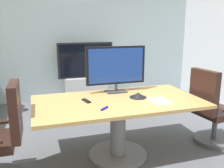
# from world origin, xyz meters

# --- Properties ---
(ground_plane) EXTENTS (7.00, 7.00, 0.00)m
(ground_plane) POSITION_xyz_m (0.00, 0.00, 0.00)
(ground_plane) COLOR #515459
(wall_back_glass_partition) EXTENTS (5.54, 0.10, 2.60)m
(wall_back_glass_partition) POSITION_xyz_m (0.00, 3.00, 1.30)
(wall_back_glass_partition) COLOR #9EB2B7
(wall_back_glass_partition) RESTS_ON ground
(conference_table) EXTENTS (2.08, 1.10, 0.76)m
(conference_table) POSITION_xyz_m (-0.02, 0.18, 0.57)
(conference_table) COLOR #B2894C
(conference_table) RESTS_ON ground
(office_chair_left) EXTENTS (0.60, 0.58, 1.09)m
(office_chair_left) POSITION_xyz_m (-1.39, 0.04, 0.46)
(office_chair_left) COLOR #4C4C51
(office_chair_left) RESTS_ON ground
(office_chair_right) EXTENTS (0.62, 0.60, 1.09)m
(office_chair_right) POSITION_xyz_m (1.34, 0.10, 0.46)
(office_chair_right) COLOR #4C4C51
(office_chair_right) RESTS_ON ground
(tv_monitor) EXTENTS (0.84, 0.18, 0.64)m
(tv_monitor) POSITION_xyz_m (0.07, 0.56, 1.11)
(tv_monitor) COLOR #333338
(tv_monitor) RESTS_ON conference_table
(wall_display_unit) EXTENTS (1.20, 0.36, 1.31)m
(wall_display_unit) POSITION_xyz_m (0.08, 2.65, 0.44)
(wall_display_unit) COLOR #B7BABC
(wall_display_unit) RESTS_ON ground
(conference_phone) EXTENTS (0.22, 0.22, 0.07)m
(conference_phone) POSITION_xyz_m (0.26, 0.20, 0.79)
(conference_phone) COLOR black
(conference_phone) RESTS_ON conference_table
(remote_control) EXTENTS (0.09, 0.18, 0.02)m
(remote_control) POSITION_xyz_m (-0.42, 0.24, 0.77)
(remote_control) COLOR black
(remote_control) RESTS_ON conference_table
(whiteboard_marker) EXTENTS (0.11, 0.10, 0.02)m
(whiteboard_marker) POSITION_xyz_m (-0.28, -0.10, 0.77)
(whiteboard_marker) COLOR #1919A5
(whiteboard_marker) RESTS_ON conference_table
(paper_notepad) EXTENTS (0.21, 0.30, 0.01)m
(paper_notepad) POSITION_xyz_m (0.45, -0.03, 0.76)
(paper_notepad) COLOR white
(paper_notepad) RESTS_ON conference_table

